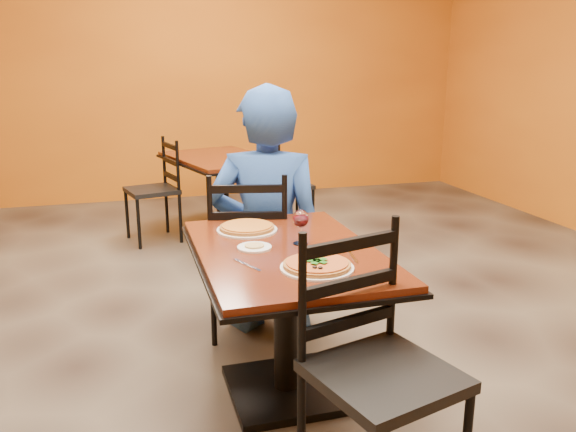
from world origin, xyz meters
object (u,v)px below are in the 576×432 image
object	(u,v)px
plate_far	(247,230)
wine_glass	(301,226)
chair_main_far	(248,251)
chair_second_right	(288,186)
diner	(267,210)
table_main	(286,288)
table_second	(222,177)
chair_main_near	(384,377)
plate_main	(317,268)
chair_second_left	(152,191)
pizza_far	(247,227)
side_plate	(254,247)
pizza_main	(317,264)

from	to	relation	value
plate_far	wine_glass	world-z (taller)	wine_glass
chair_main_far	plate_far	distance (m)	0.50
chair_second_right	diner	distance (m)	2.14
table_main	diner	bearing A→B (deg)	82.49
table_second	diner	distance (m)	2.01
table_main	chair_main_near	bearing A→B (deg)	-80.63
diner	plate_main	bearing A→B (deg)	105.42
chair_main_far	chair_second_right	size ratio (longest dim) A/B	1.15
chair_main_near	chair_second_left	xyz separation A→B (m)	(-0.60, 3.57, -0.05)
plate_main	wine_glass	distance (m)	0.36
chair_main_far	chair_main_near	bearing A→B (deg)	108.03
pizza_far	side_plate	distance (m)	0.29
side_plate	wine_glass	xyz separation A→B (m)	(0.23, 0.01, 0.08)
plate_far	chair_second_right	bearing A→B (deg)	69.19
table_main	chair_main_far	world-z (taller)	chair_main_far
chair_main_far	plate_far	xyz separation A→B (m)	(-0.09, -0.42, 0.26)
chair_main_far	side_plate	distance (m)	0.76
diner	pizza_main	world-z (taller)	diner
chair_second_right	pizza_far	size ratio (longest dim) A/B	3.11
diner	plate_main	distance (m)	1.08
chair_main_near	plate_far	xyz separation A→B (m)	(-0.24, 1.13, 0.24)
table_second	diner	xyz separation A→B (m)	(-0.07, -2.00, 0.18)
pizza_far	wine_glass	distance (m)	0.35
plate_main	pizza_main	xyz separation A→B (m)	(0.00, 0.00, 0.02)
table_second	pizza_far	size ratio (longest dim) A/B	4.96
pizza_main	chair_main_near	bearing A→B (deg)	-80.58
plate_main	plate_far	bearing A→B (deg)	104.22
table_main	pizza_main	xyz separation A→B (m)	(0.05, -0.30, 0.21)
diner	side_plate	distance (m)	0.78
plate_far	wine_glass	bearing A→B (deg)	-55.24
chair_main_near	side_plate	distance (m)	0.91
chair_main_far	pizza_main	bearing A→B (deg)	106.17
chair_second_right	table_main	bearing A→B (deg)	154.88
table_main	chair_second_right	distance (m)	2.90
table_main	diner	distance (m)	0.81
chair_main_far	chair_second_left	distance (m)	2.08
chair_second_left	chair_second_right	xyz separation A→B (m)	(1.28, 0.00, -0.03)
chair_main_near	table_main	bearing A→B (deg)	84.08
table_second	wine_glass	size ratio (longest dim) A/B	7.72
table_main	pizza_far	bearing A→B (deg)	108.43
plate_main	pizza_far	size ratio (longest dim) A/B	1.11
chair_second_left	pizza_far	distance (m)	2.49
table_second	wine_glass	world-z (taller)	wine_glass
chair_second_right	pizza_main	xyz separation A→B (m)	(-0.77, -3.08, 0.34)
chair_second_left	plate_far	distance (m)	2.49
table_main	plate_far	bearing A→B (deg)	108.43
chair_second_right	plate_main	bearing A→B (deg)	157.24
chair_second_left	pizza_main	bearing A→B (deg)	-4.41
chair_second_left	diner	xyz separation A→B (m)	(0.57, -2.00, 0.27)
plate_far	wine_glass	xyz separation A→B (m)	(0.20, -0.28, 0.08)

